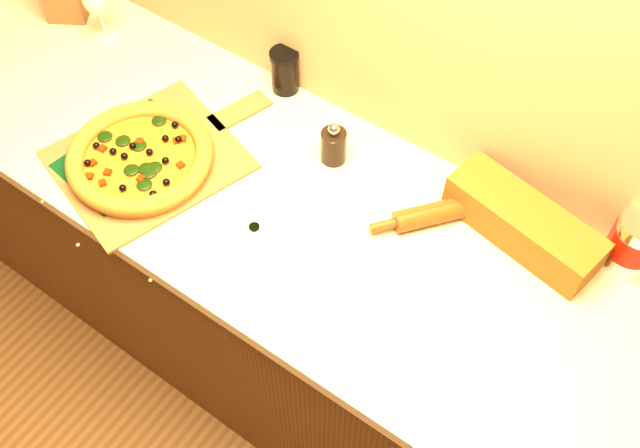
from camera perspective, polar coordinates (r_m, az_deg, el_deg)
The scene contains 12 objects.
cabinet at distance 2.06m, azimuth 1.78°, elevation -8.19°, with size 2.80×0.65×0.86m, color #42250E.
countertop at distance 1.67m, azimuth 2.17°, elevation -1.13°, with size 2.84×0.68×0.04m, color #C4B199.
pizza_peel at distance 1.84m, azimuth -13.14°, elevation 5.27°, with size 0.49×0.61×0.01m.
pizza at distance 1.81m, azimuth -14.19°, elevation 5.17°, with size 0.36×0.36×0.05m.
cutting_board at distance 1.86m, azimuth -15.15°, elevation 5.32°, with size 0.27×0.35×0.02m.
bottle_cap at distance 1.67m, azimuth -5.29°, elevation -0.23°, with size 0.03×0.03×0.01m, color black.
pepper_grinder at distance 1.76m, azimuth 1.09°, elevation 6.33°, with size 0.06×0.06×0.12m.
rolling_pin at distance 1.69m, azimuth 10.23°, elevation 1.11°, with size 0.26×0.31×0.05m.
coffee_canister at distance 1.69m, azimuth 23.87°, elevation -1.30°, with size 0.11×0.11×0.15m.
bread_bag at distance 1.67m, azimuth 15.92°, elevation 0.06°, with size 0.37×0.12×0.10m, color brown.
wine_glass at distance 2.13m, azimuth -17.51°, elevation 16.63°, with size 0.07×0.07×0.18m.
dark_jar at distance 1.92m, azimuth -2.83°, elevation 12.15°, with size 0.08×0.08×0.12m.
Camera 1 is at (0.49, 0.62, 2.26)m, focal length 40.00 mm.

